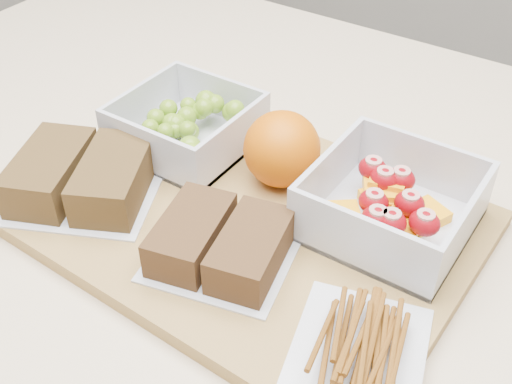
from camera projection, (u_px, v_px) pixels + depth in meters
cutting_board at (243, 217)px, 0.62m from camera, size 0.43×0.31×0.02m
grape_container at (189, 126)px, 0.68m from camera, size 0.13×0.13×0.05m
fruit_container at (391, 206)px, 0.58m from camera, size 0.14×0.14×0.06m
orange at (282, 149)px, 0.62m from camera, size 0.08×0.08×0.08m
sandwich_bag_left at (82, 176)px, 0.62m from camera, size 0.18×0.17×0.04m
sandwich_bag_center at (221, 243)px, 0.55m from camera, size 0.14×0.13×0.04m
pretzel_bag at (359, 343)px, 0.47m from camera, size 0.13×0.14×0.03m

